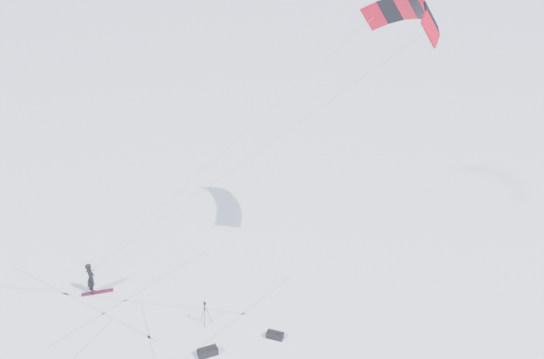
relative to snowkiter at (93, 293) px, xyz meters
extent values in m
plane|color=white|center=(3.59, -4.20, 0.00)|extent=(1800.00, 1800.00, 0.00)
cube|color=silver|center=(1.99, -3.60, 0.00)|extent=(6.45, 7.79, 0.01)
cube|color=silver|center=(3.69, -1.30, 0.00)|extent=(11.66, 3.07, 0.01)
cube|color=silver|center=(7.09, -4.70, 0.00)|extent=(6.52, 4.83, 0.01)
imported|color=black|center=(0.00, 0.00, 0.00)|extent=(0.50, 0.68, 1.72)
cube|color=maroon|center=(0.21, -0.04, 0.02)|extent=(1.59, 0.45, 0.04)
cylinder|color=black|center=(5.60, -3.53, 0.50)|extent=(0.34, 0.10, 1.01)
cylinder|color=black|center=(5.34, -3.45, 0.50)|extent=(0.25, 0.27, 1.01)
cylinder|color=black|center=(5.40, -3.72, 0.50)|extent=(0.12, 0.33, 1.01)
cylinder|color=black|center=(5.45, -3.57, 0.85)|extent=(0.03, 0.03, 0.31)
cube|color=black|center=(5.45, -3.57, 1.05)|extent=(0.07, 0.07, 0.04)
cube|color=black|center=(5.45, -3.57, 1.13)|extent=(0.13, 0.10, 0.09)
cylinder|color=black|center=(5.45, -3.49, 1.13)|extent=(0.06, 0.09, 0.06)
cube|color=black|center=(5.37, -5.70, 0.16)|extent=(0.93, 0.59, 0.32)
cylinder|color=black|center=(5.37, -5.70, 0.34)|extent=(0.81, 0.26, 0.08)
cube|color=black|center=(8.42, -5.17, 0.14)|extent=(0.84, 0.71, 0.28)
cylinder|color=black|center=(8.42, -5.17, 0.30)|extent=(0.66, 0.45, 0.09)
cube|color=#B9091D|center=(16.18, -1.51, 12.83)|extent=(1.42, 0.90, 1.61)
cube|color=black|center=(16.62, -0.67, 13.19)|extent=(1.24, 1.03, 1.49)
cube|color=#B9091D|center=(16.86, 0.31, 13.42)|extent=(1.03, 1.09, 1.35)
cube|color=black|center=(16.88, 1.36, 13.50)|extent=(0.98, 1.10, 1.20)
cube|color=#B9091D|center=(16.69, 2.40, 13.42)|extent=(1.19, 1.07, 1.35)
cube|color=black|center=(16.29, 3.33, 13.19)|extent=(1.37, 0.98, 1.49)
cube|color=#B9091D|center=(15.73, 4.09, 12.83)|extent=(1.52, 0.81, 1.61)
cylinder|color=gray|center=(8.09, -0.76, 7.06)|extent=(16.19, 1.53, 11.55)
cylinder|color=gray|center=(7.86, 2.04, 7.06)|extent=(15.74, 4.11, 11.55)
cylinder|color=black|center=(0.00, 0.00, 1.30)|extent=(0.55, 0.07, 0.03)
camera|label=1|loc=(4.61, -23.94, 15.85)|focal=35.00mm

